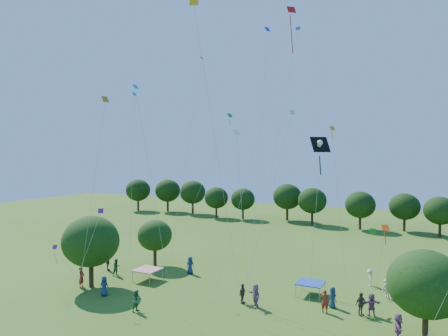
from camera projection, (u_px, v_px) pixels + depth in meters
near_tree_west at (91, 241)px, 35.95m from camera, size 5.07×5.07×6.44m
near_tree_north at (155, 235)px, 42.88m from camera, size 3.68×3.68×4.95m
near_tree_east at (426, 284)px, 25.36m from camera, size 4.76×4.76×5.91m
treeline at (324, 201)px, 67.37m from camera, size 88.01×8.77×6.77m
tent_red_stripe at (147, 270)px, 37.92m from camera, size 2.20×2.20×1.10m
tent_blue at (311, 283)px, 34.02m from camera, size 2.20×2.20×1.10m
crowd_person_0 at (332, 297)px, 31.20m from camera, size 0.87×0.89×1.64m
crowd_person_1 at (410, 293)px, 32.09m from camera, size 0.45×0.65×1.63m
crowd_person_2 at (117, 267)px, 39.41m from camera, size 0.65×0.92×1.68m
crowd_person_4 at (361, 304)px, 29.66m from camera, size 0.97×1.10×1.74m
crowd_person_5 at (398, 327)px, 25.80m from camera, size 0.61×1.61×1.71m
crowd_person_6 at (104, 286)px, 33.77m from camera, size 0.90×0.63×1.65m
crowd_person_7 at (325, 301)px, 30.23m from camera, size 0.66×0.43×1.73m
crowd_person_8 at (137, 301)px, 30.45m from camera, size 0.58×0.88×1.65m
crowd_person_9 at (388, 288)px, 33.10m from camera, size 1.21×1.13×1.76m
crowd_person_10 at (108, 263)px, 41.17m from camera, size 0.99×0.98×1.64m
crowd_person_11 at (371, 304)px, 29.63m from camera, size 1.66×1.27×1.69m
crowd_person_12 at (190, 265)px, 39.99m from camera, size 0.91×0.57×1.75m
crowd_person_13 at (81, 277)px, 35.96m from camera, size 0.65×0.79×1.83m
crowd_person_15 at (370, 278)px, 36.31m from camera, size 0.69×1.09×1.54m
crowd_person_16 at (243, 294)px, 32.06m from camera, size 0.50×0.97×1.60m
crowd_person_17 at (255, 296)px, 31.33m from camera, size 1.66×1.57×1.80m
pirate_kite at (320, 148)px, 24.41m from camera, size 1.50×1.34×11.80m
red_high_kite at (278, 64)px, 31.73m from camera, size 4.58×5.74×22.66m
small_kite_0 at (384, 237)px, 28.80m from camera, size 1.07×1.54×5.63m
small_kite_1 at (207, 85)px, 26.88m from camera, size 1.25×5.36×20.77m
small_kite_2 at (336, 172)px, 30.55m from camera, size 1.73×1.53×12.89m
small_kite_3 at (218, 146)px, 42.25m from camera, size 3.59×7.22×15.15m
small_kite_4 at (262, 101)px, 33.98m from camera, size 0.70×5.26×21.95m
small_kite_5 at (96, 224)px, 33.26m from camera, size 1.85×1.60×6.16m
small_kite_6 at (238, 160)px, 32.40m from camera, size 1.89×1.66×12.72m
small_kite_7 at (133, 139)px, 42.34m from camera, size 1.46×2.77×17.40m
small_kite_8 at (190, 132)px, 39.62m from camera, size 2.30×2.88×20.48m
small_kite_10 at (100, 137)px, 33.41m from camera, size 1.45×2.15×15.61m
small_kite_11 at (372, 235)px, 35.30m from camera, size 1.64×0.67×4.12m
small_kite_12 at (281, 120)px, 32.15m from camera, size 3.10×3.63×21.15m
small_kite_13 at (57, 253)px, 34.16m from camera, size 1.55×1.23×2.95m
small_kite_14 at (278, 167)px, 30.15m from camera, size 3.86×0.65×14.02m
small_kite_15 at (146, 150)px, 30.48m from camera, size 2.42×1.46×16.02m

